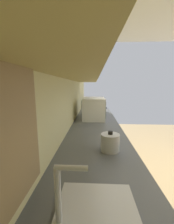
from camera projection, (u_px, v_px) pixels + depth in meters
name	position (u px, v px, depth m)	size (l,w,h in m)	color
ground_plane	(174.00, 186.00, 2.04)	(6.79, 6.79, 0.00)	tan
wall_back	(67.00, 97.00, 1.88)	(4.36, 0.12, 2.59)	beige
counter_run	(95.00, 170.00, 1.67)	(3.52, 0.66, 0.92)	#D3BD62
upper_cabinets	(82.00, 44.00, 1.42)	(2.77, 0.34, 0.68)	#D2B761
window_back_wall	(9.00, 139.00, 0.48)	(0.43, 0.02, 0.54)	#997A4C
oven_range	(94.00, 123.00, 3.67)	(0.59, 0.62, 1.10)	black
sink_basin	(96.00, 223.00, 0.52)	(0.42, 0.34, 0.25)	#B7BABF
microwave	(94.00, 108.00, 2.25)	(0.51, 0.35, 0.34)	white
bowl	(101.00, 112.00, 2.71)	(0.17, 0.17, 0.04)	#4C8CBF
kettle	(110.00, 142.00, 1.13)	(0.20, 0.15, 0.16)	#B7BABF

